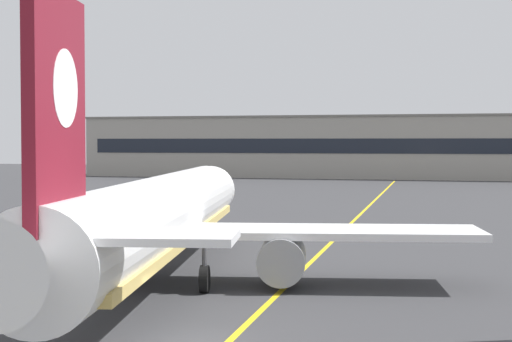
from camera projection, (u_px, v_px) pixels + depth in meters
ground_plane at (190, 342)px, 28.83m from camera, size 400.00×400.00×0.00m
taxiway_centreline at (332, 241)px, 57.77m from camera, size 8.43×179.83×0.01m
airliner_foreground at (157, 218)px, 40.10m from camera, size 32.33×41.26×11.65m
terminal_building at (402, 147)px, 154.98m from camera, size 127.43×12.40×12.15m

